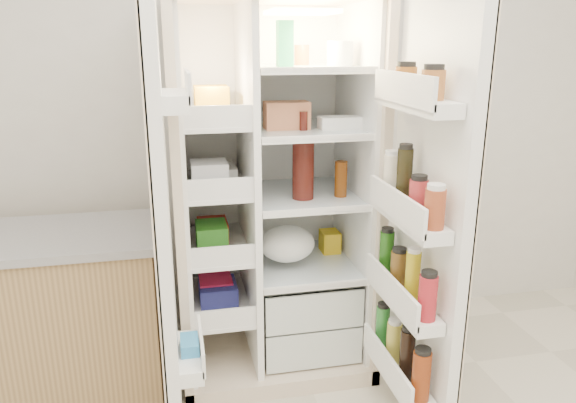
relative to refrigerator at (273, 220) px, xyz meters
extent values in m
cube|color=silver|center=(0.11, 0.35, 0.61)|extent=(4.00, 0.02, 2.70)
cube|color=beige|center=(-0.02, 0.28, 0.16)|extent=(0.92, 0.04, 1.80)
cube|color=beige|center=(-0.46, -0.05, 0.16)|extent=(0.04, 0.70, 1.80)
cube|color=beige|center=(0.42, -0.05, 0.16)|extent=(0.04, 0.70, 1.80)
cube|color=beige|center=(-0.02, -0.05, -0.70)|extent=(0.92, 0.70, 0.08)
cube|color=white|center=(-0.02, 0.25, 0.18)|extent=(0.84, 0.02, 1.68)
cube|color=white|center=(-0.43, -0.05, 0.18)|extent=(0.02, 0.62, 1.68)
cube|color=white|center=(0.39, -0.05, 0.18)|extent=(0.02, 0.62, 1.68)
cube|color=white|center=(-0.13, -0.05, 0.18)|extent=(0.03, 0.62, 1.68)
cube|color=silver|center=(0.14, -0.07, -0.56)|extent=(0.47, 0.52, 0.19)
cube|color=silver|center=(0.14, -0.07, -0.36)|extent=(0.47, 0.52, 0.19)
cube|color=#FFD18C|center=(0.14, 0.00, 0.98)|extent=(0.30, 0.30, 0.02)
cube|color=white|center=(-0.28, -0.05, -0.39)|extent=(0.28, 0.58, 0.02)
cube|color=white|center=(-0.28, -0.05, -0.09)|extent=(0.28, 0.58, 0.02)
cube|color=white|center=(-0.28, -0.05, 0.21)|extent=(0.28, 0.58, 0.02)
cube|color=white|center=(-0.28, -0.05, 0.51)|extent=(0.28, 0.58, 0.02)
cube|color=white|center=(0.14, -0.05, -0.22)|extent=(0.49, 0.58, 0.01)
cube|color=white|center=(0.14, -0.05, 0.14)|extent=(0.49, 0.58, 0.01)
cube|color=white|center=(0.14, -0.05, 0.46)|extent=(0.49, 0.58, 0.02)
cube|color=white|center=(0.14, -0.05, 0.74)|extent=(0.49, 0.58, 0.02)
cube|color=#EC2153|center=(-0.28, -0.05, -0.33)|extent=(0.16, 0.20, 0.10)
cube|color=#308022|center=(-0.28, -0.05, -0.02)|extent=(0.14, 0.18, 0.12)
cube|color=silver|center=(-0.28, -0.05, 0.25)|extent=(0.20, 0.22, 0.07)
cube|color=yellow|center=(-0.28, -0.05, 0.59)|extent=(0.15, 0.16, 0.14)
cube|color=#2F338F|center=(-0.28, -0.05, -0.34)|extent=(0.18, 0.20, 0.09)
cube|color=red|center=(-0.28, -0.05, -0.03)|extent=(0.14, 0.18, 0.10)
cube|color=white|center=(-0.28, -0.05, 0.28)|extent=(0.16, 0.16, 0.12)
sphere|color=orange|center=(0.01, -0.15, -0.62)|extent=(0.07, 0.07, 0.07)
sphere|color=orange|center=(0.10, -0.11, -0.62)|extent=(0.07, 0.07, 0.07)
sphere|color=orange|center=(0.20, -0.15, -0.62)|extent=(0.07, 0.07, 0.07)
sphere|color=orange|center=(0.06, -0.01, -0.62)|extent=(0.07, 0.07, 0.07)
sphere|color=orange|center=(0.16, -0.03, -0.62)|extent=(0.07, 0.07, 0.07)
sphere|color=orange|center=(0.26, -0.07, -0.62)|extent=(0.07, 0.07, 0.07)
sphere|color=orange|center=(-0.02, -0.07, -0.62)|extent=(0.07, 0.07, 0.07)
ellipsoid|color=#417828|center=(0.14, -0.05, -0.34)|extent=(0.26, 0.24, 0.11)
cylinder|color=#45140E|center=(0.12, -0.14, 0.30)|extent=(0.10, 0.10, 0.31)
cylinder|color=#6A310B|center=(0.30, -0.15, 0.23)|extent=(0.06, 0.06, 0.17)
cube|color=#278F57|center=(0.04, -0.12, 0.84)|extent=(0.07, 0.07, 0.19)
cylinder|color=white|center=(0.30, -0.09, 0.80)|extent=(0.12, 0.12, 0.11)
cylinder|color=#9A5523|center=(0.15, 0.05, 0.79)|extent=(0.07, 0.07, 0.09)
cube|color=white|center=(0.31, -0.14, 0.49)|extent=(0.23, 0.09, 0.06)
cube|color=#CA7951|center=(0.05, -0.08, 0.53)|extent=(0.20, 0.11, 0.12)
ellipsoid|color=white|center=(0.05, -0.10, -0.13)|extent=(0.27, 0.24, 0.17)
cube|color=yellow|center=(0.31, 0.05, -0.16)|extent=(0.09, 0.11, 0.11)
cube|color=white|center=(-0.52, -0.60, 0.16)|extent=(0.05, 0.40, 1.72)
cube|color=beige|center=(-0.54, -0.60, 0.16)|extent=(0.01, 0.40, 1.72)
cube|color=white|center=(-0.45, -0.60, -0.34)|extent=(0.09, 0.32, 0.06)
cube|color=white|center=(-0.45, -0.60, 0.66)|extent=(0.09, 0.32, 0.06)
cube|color=#338CCC|center=(-0.45, -0.60, -0.31)|extent=(0.07, 0.12, 0.10)
cube|color=white|center=(0.48, -0.69, 0.16)|extent=(0.05, 0.58, 1.72)
cube|color=beige|center=(0.51, -0.69, 0.16)|extent=(0.01, 0.58, 1.72)
cube|color=white|center=(0.40, -0.69, -0.48)|extent=(0.11, 0.50, 0.05)
cube|color=white|center=(0.40, -0.69, -0.14)|extent=(0.11, 0.50, 0.05)
cube|color=white|center=(0.40, -0.69, 0.21)|extent=(0.11, 0.50, 0.05)
cube|color=white|center=(0.40, -0.69, 0.64)|extent=(0.11, 0.50, 0.05)
cylinder|color=maroon|center=(0.40, -0.89, -0.36)|extent=(0.07, 0.07, 0.20)
cylinder|color=black|center=(0.40, -0.76, -0.35)|extent=(0.06, 0.06, 0.22)
cylinder|color=gold|center=(0.40, -0.63, -0.37)|extent=(0.06, 0.06, 0.18)
cylinder|color=#28792D|center=(0.40, -0.50, -0.36)|extent=(0.06, 0.06, 0.19)
cylinder|color=#A91C25|center=(0.40, -0.89, -0.03)|extent=(0.07, 0.07, 0.17)
cylinder|color=gold|center=(0.40, -0.76, -0.01)|extent=(0.06, 0.06, 0.21)
cylinder|color=brown|center=(0.40, -0.63, -0.04)|extent=(0.07, 0.07, 0.16)
cylinder|color=#1E5613|center=(0.40, -0.50, -0.02)|extent=(0.06, 0.06, 0.20)
cylinder|color=#933D20|center=(0.40, -0.89, 0.30)|extent=(0.07, 0.07, 0.14)
cylinder|color=#A32A2C|center=(0.40, -0.76, 0.30)|extent=(0.07, 0.07, 0.14)
cylinder|color=black|center=(0.40, -0.63, 0.35)|extent=(0.06, 0.06, 0.23)
cylinder|color=#F3E7C8|center=(0.40, -0.50, 0.32)|extent=(0.06, 0.06, 0.18)
cylinder|color=#965625|center=(0.40, -0.81, 0.71)|extent=(0.08, 0.08, 0.10)
cylinder|color=#95541B|center=(0.40, -0.59, 0.71)|extent=(0.08, 0.08, 0.10)
cube|color=#A58452|center=(-1.10, -0.11, -0.37)|extent=(1.05, 0.54, 0.75)
cube|color=#97989D|center=(-1.10, -0.11, 0.03)|extent=(1.08, 0.58, 0.03)
camera|label=1|loc=(-0.47, -2.52, 0.86)|focal=34.00mm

